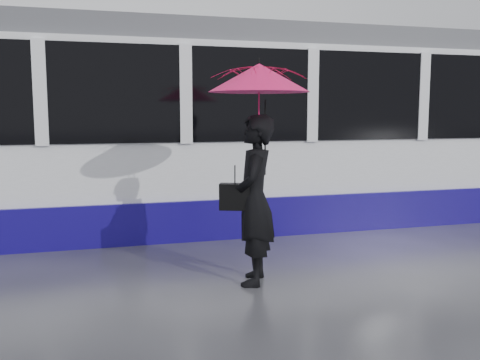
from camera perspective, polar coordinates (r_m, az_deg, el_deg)
name	(u,v)px	position (r m, az deg, el deg)	size (l,w,h in m)	color
ground	(117,271)	(6.81, -13.03, -9.48)	(90.00, 90.00, 0.00)	#2B2B30
rails	(108,229)	(9.23, -13.85, -5.06)	(34.00, 1.51, 0.02)	#3F3D38
woman	(254,200)	(6.01, 1.53, -2.16)	(0.70, 0.46, 1.91)	black
umbrella	(259,98)	(5.95, 2.03, 8.75)	(1.45, 1.45, 1.29)	#E11253
handbag	(235,197)	(5.96, -0.55, -1.79)	(0.37, 0.26, 0.48)	black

